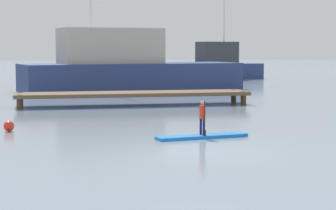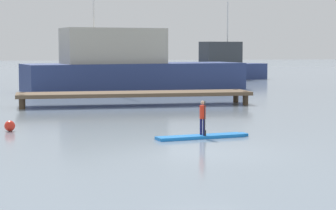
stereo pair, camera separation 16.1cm
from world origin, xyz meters
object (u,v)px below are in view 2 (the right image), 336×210
mooring_buoy_mid (10,126)px  fishing_boat_green_midground (223,65)px  paddler_child_solo (203,116)px  paddleboard_near (203,137)px  fishing_boat_white_large (129,68)px

mooring_buoy_mid → fishing_boat_green_midground: bearing=62.1°
paddler_child_solo → fishing_boat_green_midground: fishing_boat_green_midground is taller
fishing_boat_green_midground → paddleboard_near: bearing=-107.4°
paddler_child_solo → mooring_buoy_mid: size_ratio=2.98×
paddleboard_near → fishing_boat_green_midground: 37.18m
paddler_child_solo → fishing_boat_green_midground: 37.18m
fishing_boat_green_midground → fishing_boat_white_large: bearing=-129.7°
fishing_boat_green_midground → mooring_buoy_mid: bearing=-117.9°
paddleboard_near → mooring_buoy_mid: 6.79m
paddleboard_near → fishing_boat_white_large: bearing=87.6°
fishing_boat_white_large → fishing_boat_green_midground: 15.88m
paddler_child_solo → fishing_boat_white_large: 23.29m
paddleboard_near → paddler_child_solo: 0.67m
paddleboard_near → mooring_buoy_mid: mooring_buoy_mid is taller
mooring_buoy_mid → fishing_boat_white_large: bearing=70.8°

